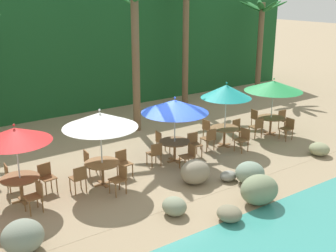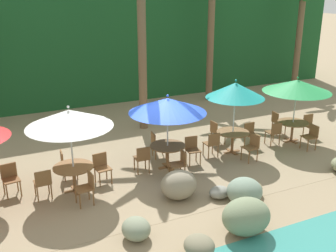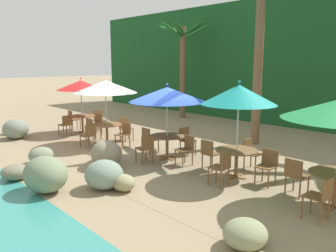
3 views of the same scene
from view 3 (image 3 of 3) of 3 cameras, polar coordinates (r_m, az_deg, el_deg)
name	(u,v)px [view 3 (image 3 of 3)]	position (r m, az deg, el deg)	size (l,w,h in m)	color
ground_plane	(155,157)	(10.92, -2.16, -5.24)	(120.00, 120.00, 0.00)	#937F60
terrace_deck	(155,157)	(10.92, -2.16, -5.22)	(18.00, 5.20, 0.01)	#937F60
foliage_backdrop	(296,62)	(17.75, 20.65, 10.02)	(28.00, 2.40, 6.00)	#194C23
rock_seawall	(29,145)	(11.79, -22.22, -2.90)	(13.60, 3.10, 1.01)	gray
umbrella_red	(81,85)	(14.82, -14.39, 6.63)	(2.01, 2.01, 2.35)	silver
dining_table_red	(82,119)	(14.98, -14.14, 1.21)	(1.10, 1.10, 0.74)	brown
chair_red_seaward	(97,123)	(14.39, -11.81, 0.52)	(0.47, 0.48, 0.87)	brown
chair_red_inland	(99,119)	(15.46, -11.43, 1.23)	(0.45, 0.44, 0.87)	brown
chair_red_left	(73,119)	(15.74, -15.66, 1.21)	(0.46, 0.47, 0.87)	brown
chair_red_right	(66,124)	(14.48, -16.72, 0.36)	(0.46, 0.45, 0.87)	brown
umbrella_white	(105,87)	(12.56, -10.42, 6.51)	(2.29, 2.29, 2.46)	silver
dining_table_white	(107,127)	(12.75, -10.20, -0.25)	(1.10, 1.10, 0.74)	brown
chair_white_seaward	(124,133)	(12.19, -7.32, -1.15)	(0.46, 0.47, 0.87)	brown
chair_white_inland	(125,127)	(13.27, -7.16, -0.18)	(0.46, 0.45, 0.87)	brown
chair_white_left	(92,127)	(13.42, -12.59, -0.24)	(0.44, 0.44, 0.87)	brown
chair_white_right	(89,134)	(12.22, -13.10, -1.32)	(0.46, 0.45, 0.87)	brown
umbrella_blue	(167,94)	(10.38, -0.15, 5.31)	(2.34, 2.34, 2.36)	silver
dining_table_blue	(167,140)	(10.61, -0.15, -2.28)	(1.10, 1.10, 0.74)	brown
chair_blue_seaward	(186,148)	(10.02, 3.09, -3.66)	(0.47, 0.48, 0.87)	brown
chair_blue_inland	(186,139)	(11.21, 3.06, -2.12)	(0.47, 0.46, 0.87)	brown
chair_blue_left	(149,138)	(11.23, -3.26, -2.10)	(0.45, 0.45, 0.87)	brown
chair_blue_right	(146,147)	(10.09, -3.75, -3.57)	(0.47, 0.47, 0.87)	brown
umbrella_teal	(239,95)	(8.83, 11.76, 5.14)	(1.93, 1.93, 2.54)	silver
dining_table_teal	(237,154)	(9.11, 11.39, -4.67)	(1.10, 1.10, 0.74)	brown
chair_teal_seaward	(268,164)	(8.80, 16.34, -6.14)	(0.44, 0.44, 0.87)	brown
chair_teal_inland	(251,152)	(9.88, 13.67, -4.17)	(0.44, 0.44, 0.87)	brown
chair_teal_left	(209,152)	(9.57, 6.93, -4.41)	(0.42, 0.43, 0.87)	brown
chair_teal_right	(222,166)	(8.39, 9.02, -6.65)	(0.47, 0.46, 0.87)	brown
dining_table_green	(336,179)	(7.92, 26.30, -7.94)	(1.10, 1.10, 0.74)	brown
chair_green_left	(295,174)	(8.22, 20.54, -7.57)	(0.44, 0.45, 0.87)	brown
chair_green_right	(321,195)	(7.17, 24.26, -10.53)	(0.44, 0.43, 0.87)	brown
palm_tree_nearest	(183,52)	(18.47, 2.48, 12.25)	(3.07, 3.01, 5.01)	brown
palm_tree_second	(259,21)	(12.90, 15.05, 16.57)	(3.79, 3.57, 6.32)	brown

